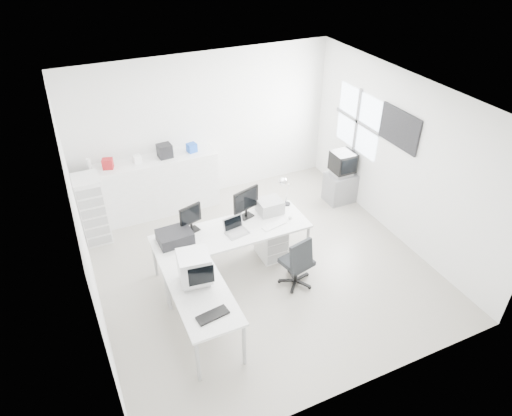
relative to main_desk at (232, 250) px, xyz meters
name	(u,v)px	position (x,y,z in m)	size (l,w,h in m)	color
floor	(261,265)	(0.44, -0.13, -0.38)	(5.00, 5.00, 0.01)	beige
ceiling	(262,99)	(0.44, -0.13, 2.42)	(5.00, 5.00, 0.01)	white
back_wall	(205,128)	(0.44, 2.37, 1.02)	(5.00, 0.02, 2.80)	white
left_wall	(83,235)	(-2.06, -0.13, 1.02)	(0.02, 5.00, 2.80)	white
right_wall	(400,159)	(2.94, -0.13, 1.02)	(0.02, 5.00, 2.80)	white
window	(358,121)	(2.92, 1.07, 1.23)	(0.02, 1.20, 1.10)	white
wall_picture	(400,129)	(2.91, -0.03, 1.52)	(0.04, 0.90, 0.60)	black
main_desk	(232,250)	(0.00, 0.00, 0.00)	(2.40, 0.80, 0.75)	white
side_desk	(204,315)	(-0.85, -1.10, 0.00)	(0.70, 1.40, 0.75)	white
drawer_pedestal	(271,240)	(0.70, 0.05, -0.08)	(0.40, 0.50, 0.60)	white
inkjet_printer	(175,237)	(-0.85, 0.10, 0.46)	(0.49, 0.38, 0.17)	black
lcd_monitor_small	(191,219)	(-0.55, 0.25, 0.60)	(0.36, 0.21, 0.46)	black
lcd_monitor_large	(246,204)	(0.35, 0.25, 0.62)	(0.48, 0.19, 0.50)	black
laptop	(237,227)	(0.05, -0.10, 0.49)	(0.35, 0.36, 0.23)	#B7B7BA
white_keyboard	(274,225)	(0.65, -0.15, 0.38)	(0.41, 0.13, 0.02)	white
white_mouse	(290,218)	(0.95, -0.10, 0.41)	(0.06, 0.06, 0.06)	white
laser_printer	(270,206)	(0.75, 0.22, 0.49)	(0.39, 0.33, 0.22)	#9F9F9F
desk_lamp	(287,191)	(1.10, 0.30, 0.64)	(0.18, 0.18, 0.53)	silver
crt_monitor	(194,268)	(-0.85, -0.85, 0.62)	(0.43, 0.43, 0.50)	#B7B7BA
black_keyboard	(213,315)	(-0.85, -1.50, 0.39)	(0.40, 0.16, 0.03)	black
office_chair	(297,259)	(0.75, -0.71, 0.09)	(0.54, 0.54, 0.93)	#26292B
tv_cabinet	(340,187)	(2.66, 1.01, -0.08)	(0.54, 0.44, 0.58)	slate
crt_tv	(343,164)	(2.66, 1.01, 0.43)	(0.50, 0.48, 0.45)	black
sideboard	(158,186)	(-0.62, 2.11, 0.17)	(2.19, 0.55, 1.10)	white
clutter_box_a	(108,164)	(-1.42, 2.11, 0.81)	(0.17, 0.15, 0.17)	#A5171D
clutter_box_b	(137,159)	(-0.92, 2.11, 0.79)	(0.14, 0.12, 0.14)	white
clutter_box_c	(165,151)	(-0.42, 2.11, 0.84)	(0.24, 0.22, 0.24)	black
clutter_box_d	(192,148)	(0.08, 2.11, 0.80)	(0.16, 0.14, 0.16)	blue
clutter_bottle	(89,165)	(-1.72, 2.15, 0.83)	(0.07, 0.07, 0.22)	white
filing_cabinet	(92,209)	(-1.84, 1.71, 0.23)	(0.43, 0.51, 1.22)	white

